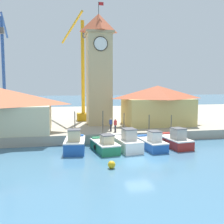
# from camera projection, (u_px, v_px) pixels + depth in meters

# --- Properties ---
(ground_plane) EXTENTS (300.00, 300.00, 0.00)m
(ground_plane) POSITION_uv_depth(u_px,v_px,m) (139.00, 160.00, 24.07)
(ground_plane) COLOR teal
(quay_wharf) EXTENTS (120.00, 40.00, 1.14)m
(quay_wharf) POSITION_uv_depth(u_px,v_px,m) (98.00, 118.00, 50.41)
(quay_wharf) COLOR #A89E89
(quay_wharf) RESTS_ON ground
(fishing_boat_far_left) EXTENTS (2.52, 4.40, 4.11)m
(fishing_boat_far_left) POSITION_uv_depth(u_px,v_px,m) (75.00, 144.00, 26.85)
(fishing_boat_far_left) COLOR #2356A8
(fishing_boat_far_left) RESTS_ON ground
(fishing_boat_left_outer) EXTENTS (2.57, 4.70, 4.16)m
(fishing_boat_left_outer) POSITION_uv_depth(u_px,v_px,m) (105.00, 145.00, 26.95)
(fishing_boat_left_outer) COLOR #237A4C
(fishing_boat_left_outer) RESTS_ON ground
(fishing_boat_left_inner) EXTENTS (2.63, 5.14, 3.85)m
(fishing_boat_left_inner) POSITION_uv_depth(u_px,v_px,m) (126.00, 142.00, 27.71)
(fishing_boat_left_inner) COLOR silver
(fishing_boat_left_inner) RESTS_ON ground
(fishing_boat_mid_left) EXTENTS (2.29, 4.81, 3.63)m
(fishing_boat_mid_left) POSITION_uv_depth(u_px,v_px,m) (151.00, 143.00, 27.97)
(fishing_boat_mid_left) COLOR #2356A8
(fishing_boat_mid_left) RESTS_ON ground
(fishing_boat_center) EXTENTS (2.66, 5.17, 3.46)m
(fishing_boat_center) POSITION_uv_depth(u_px,v_px,m) (174.00, 140.00, 29.06)
(fishing_boat_center) COLOR #AD2823
(fishing_boat_center) RESTS_ON ground
(clock_tower) EXTENTS (3.88, 3.88, 17.24)m
(clock_tower) POSITION_uv_depth(u_px,v_px,m) (99.00, 67.00, 37.35)
(clock_tower) COLOR tan
(clock_tower) RESTS_ON quay_wharf
(warehouse_right) EXTENTS (9.73, 6.43, 5.60)m
(warehouse_right) POSITION_uv_depth(u_px,v_px,m) (157.00, 105.00, 37.53)
(warehouse_right) COLOR tan
(warehouse_right) RESTS_ON quay_wharf
(port_crane_near) EXTENTS (2.00, 8.45, 18.63)m
(port_crane_near) POSITION_uv_depth(u_px,v_px,m) (4.00, 78.00, 47.54)
(port_crane_near) COLOR navy
(port_crane_near) RESTS_ON quay_wharf
(port_crane_far) EXTENTS (4.16, 10.24, 17.19)m
(port_crane_far) POSITION_uv_depth(u_px,v_px,m) (82.00, 81.00, 41.64)
(port_crane_far) COLOR #976E11
(port_crane_far) RESTS_ON quay_wharf
(mooring_buoy) EXTENTS (0.63, 0.63, 0.63)m
(mooring_buoy) POSITION_uv_depth(u_px,v_px,m) (112.00, 165.00, 21.49)
(mooring_buoy) COLOR gold
(mooring_buoy) RESTS_ON ground
(dock_worker_near_tower) EXTENTS (0.34, 0.22, 1.62)m
(dock_worker_near_tower) POSITION_uv_depth(u_px,v_px,m) (115.00, 125.00, 31.77)
(dock_worker_near_tower) COLOR #33333D
(dock_worker_near_tower) RESTS_ON quay_wharf
(dock_worker_along_quay) EXTENTS (0.34, 0.22, 1.62)m
(dock_worker_along_quay) POSITION_uv_depth(u_px,v_px,m) (111.00, 124.00, 32.41)
(dock_worker_along_quay) COLOR #33333D
(dock_worker_along_quay) RESTS_ON quay_wharf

